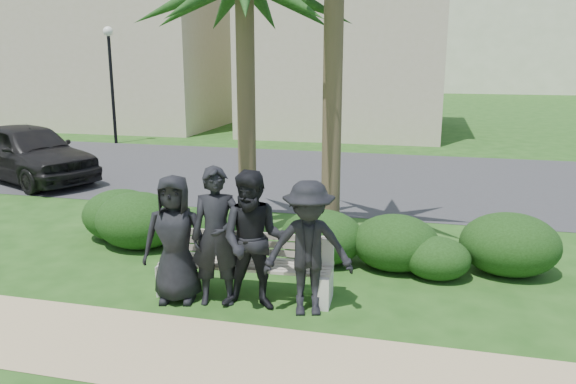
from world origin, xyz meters
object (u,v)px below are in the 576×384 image
(man_b, at_px, (217,237))
(man_c, at_px, (254,241))
(man_a, at_px, (175,239))
(man_d, at_px, (308,249))
(street_lamp, at_px, (110,64))
(car_a, at_px, (28,152))
(park_bench, at_px, (246,270))

(man_b, xyz_separation_m, man_c, (0.52, -0.03, -0.01))
(man_a, bearing_deg, man_c, -11.15)
(man_c, distance_m, man_d, 0.71)
(street_lamp, height_order, car_a, street_lamp)
(man_d, bearing_deg, man_a, 166.12)
(man_a, distance_m, man_b, 0.58)
(park_bench, xyz_separation_m, man_c, (0.24, -0.35, 0.54))
(street_lamp, distance_m, man_d, 16.23)
(man_c, relative_size, man_d, 1.05)
(man_c, xyz_separation_m, car_a, (-8.06, 5.95, -0.15))
(park_bench, relative_size, car_a, 0.53)
(street_lamp, xyz_separation_m, man_b, (8.92, -12.48, -2.02))
(man_a, height_order, man_b, man_b)
(man_d, height_order, car_a, man_d)
(man_c, bearing_deg, car_a, 138.03)
(man_c, height_order, car_a, man_c)
(man_c, bearing_deg, park_bench, 118.19)
(park_bench, xyz_separation_m, man_d, (0.94, -0.34, 0.50))
(man_c, bearing_deg, man_b, 170.73)
(man_d, bearing_deg, car_a, 130.98)
(park_bench, xyz_separation_m, car_a, (-7.83, 5.60, 0.39))
(man_b, xyz_separation_m, car_a, (-7.55, 5.92, -0.16))
(man_a, bearing_deg, park_bench, 11.51)
(man_a, relative_size, car_a, 0.38)
(park_bench, height_order, car_a, car_a)
(street_lamp, xyz_separation_m, man_d, (10.14, -12.50, -2.07))
(man_b, relative_size, man_d, 1.06)
(man_a, xyz_separation_m, man_d, (1.79, 0.03, 0.01))
(street_lamp, bearing_deg, car_a, -78.21)
(street_lamp, relative_size, car_a, 0.95)
(street_lamp, bearing_deg, man_c, -52.99)
(man_a, distance_m, man_c, 1.09)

